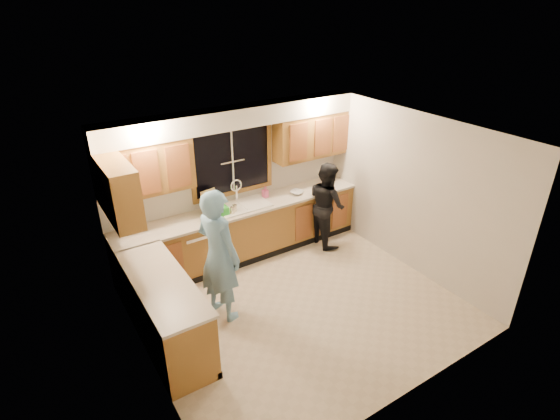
# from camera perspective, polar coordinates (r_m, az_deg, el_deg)

# --- Properties ---
(floor) EXTENTS (4.20, 4.20, 0.00)m
(floor) POSITION_cam_1_polar(r_m,az_deg,el_deg) (6.38, 2.43, -12.37)
(floor) COLOR beige
(floor) RESTS_ON ground
(ceiling) EXTENTS (4.20, 4.20, 0.00)m
(ceiling) POSITION_cam_1_polar(r_m,az_deg,el_deg) (5.20, 2.95, 9.64)
(ceiling) COLOR white
(wall_back) EXTENTS (4.20, 0.00, 4.20)m
(wall_back) POSITION_cam_1_polar(r_m,az_deg,el_deg) (7.16, -6.15, 3.71)
(wall_back) COLOR beige
(wall_back) RESTS_ON ground
(wall_left) EXTENTS (0.00, 3.80, 3.80)m
(wall_left) POSITION_cam_1_polar(r_m,az_deg,el_deg) (4.95, -17.87, -8.79)
(wall_left) COLOR beige
(wall_left) RESTS_ON ground
(wall_right) EXTENTS (0.00, 3.80, 3.80)m
(wall_right) POSITION_cam_1_polar(r_m,az_deg,el_deg) (7.00, 16.87, 2.12)
(wall_right) COLOR beige
(wall_right) RESTS_ON ground
(base_cabinets_back) EXTENTS (4.20, 0.60, 0.88)m
(base_cabinets_back) POSITION_cam_1_polar(r_m,az_deg,el_deg) (7.27, -4.76, -2.94)
(base_cabinets_back) COLOR #9F6C2E
(base_cabinets_back) RESTS_ON ground
(base_cabinets_left) EXTENTS (0.60, 1.90, 0.88)m
(base_cabinets_left) POSITION_cam_1_polar(r_m,az_deg,el_deg) (5.76, -14.85, -12.82)
(base_cabinets_left) COLOR #9F6C2E
(base_cabinets_left) RESTS_ON ground
(countertop_back) EXTENTS (4.20, 0.63, 0.04)m
(countertop_back) POSITION_cam_1_polar(r_m,az_deg,el_deg) (7.05, -4.84, 0.26)
(countertop_back) COLOR beige
(countertop_back) RESTS_ON base_cabinets_back
(countertop_left) EXTENTS (0.63, 1.90, 0.04)m
(countertop_left) POSITION_cam_1_polar(r_m,az_deg,el_deg) (5.49, -15.26, -9.04)
(countertop_left) COLOR beige
(countertop_left) RESTS_ON base_cabinets_left
(upper_cabinets_left) EXTENTS (1.35, 0.33, 0.75)m
(upper_cabinets_left) POSITION_cam_1_polar(r_m,az_deg,el_deg) (6.34, -17.26, 5.18)
(upper_cabinets_left) COLOR #9F6C2E
(upper_cabinets_left) RESTS_ON wall_back
(upper_cabinets_right) EXTENTS (1.35, 0.33, 0.75)m
(upper_cabinets_right) POSITION_cam_1_polar(r_m,az_deg,el_deg) (7.54, 4.03, 9.63)
(upper_cabinets_right) COLOR #9F6C2E
(upper_cabinets_right) RESTS_ON wall_back
(upper_cabinets_return) EXTENTS (0.33, 0.90, 0.75)m
(upper_cabinets_return) POSITION_cam_1_polar(r_m,az_deg,el_deg) (5.68, -20.31, 2.20)
(upper_cabinets_return) COLOR #9F6C2E
(upper_cabinets_return) RESTS_ON wall_left
(soffit) EXTENTS (4.20, 0.35, 0.30)m
(soffit) POSITION_cam_1_polar(r_m,az_deg,el_deg) (6.66, -5.90, 11.98)
(soffit) COLOR silver
(soffit) RESTS_ON wall_back
(window_frame) EXTENTS (1.44, 0.03, 1.14)m
(window_frame) POSITION_cam_1_polar(r_m,az_deg,el_deg) (7.02, -6.25, 6.32)
(window_frame) COLOR black
(window_frame) RESTS_ON wall_back
(sink) EXTENTS (0.86, 0.52, 0.57)m
(sink) POSITION_cam_1_polar(r_m,az_deg,el_deg) (7.08, -4.90, 0.07)
(sink) COLOR white
(sink) RESTS_ON countertop_back
(dishwasher) EXTENTS (0.60, 0.56, 0.82)m
(dishwasher) POSITION_cam_1_polar(r_m,az_deg,el_deg) (6.98, -10.87, -5.01)
(dishwasher) COLOR white
(dishwasher) RESTS_ON floor
(stove) EXTENTS (0.58, 0.75, 0.90)m
(stove) POSITION_cam_1_polar(r_m,az_deg,el_deg) (5.33, -12.75, -16.15)
(stove) COLOR white
(stove) RESTS_ON floor
(man) EXTENTS (0.64, 0.79, 1.87)m
(man) POSITION_cam_1_polar(r_m,az_deg,el_deg) (5.77, -8.01, -5.93)
(man) COLOR #74AFDC
(man) RESTS_ON floor
(woman) EXTENTS (0.65, 0.79, 1.50)m
(woman) POSITION_cam_1_polar(r_m,az_deg,el_deg) (7.53, 6.10, 0.74)
(woman) COLOR black
(woman) RESTS_ON floor
(knife_block) EXTENTS (0.13, 0.11, 0.22)m
(knife_block) POSITION_cam_1_polar(r_m,az_deg,el_deg) (6.58, -18.84, -1.93)
(knife_block) COLOR #9A562A
(knife_block) RESTS_ON countertop_back
(cutting_board) EXTENTS (0.28, 0.14, 0.35)m
(cutting_board) POSITION_cam_1_polar(r_m,az_deg,el_deg) (6.90, -9.18, 1.22)
(cutting_board) COLOR tan
(cutting_board) RESTS_ON countertop_back
(dish_crate) EXTENTS (0.31, 0.29, 0.14)m
(dish_crate) POSITION_cam_1_polar(r_m,az_deg,el_deg) (6.80, -8.31, -0.11)
(dish_crate) COLOR green
(dish_crate) RESTS_ON countertop_back
(soap_bottle) EXTENTS (0.09, 0.09, 0.19)m
(soap_bottle) POSITION_cam_1_polar(r_m,az_deg,el_deg) (7.32, -1.94, 2.39)
(soap_bottle) COLOR #EB598D
(soap_bottle) RESTS_ON countertop_back
(bowl) EXTENTS (0.28, 0.28, 0.05)m
(bowl) POSITION_cam_1_polar(r_m,az_deg,el_deg) (7.47, 2.20, 2.31)
(bowl) COLOR silver
(bowl) RESTS_ON countertop_back
(can_left) EXTENTS (0.09, 0.09, 0.13)m
(can_left) POSITION_cam_1_polar(r_m,az_deg,el_deg) (6.85, -5.94, 0.18)
(can_left) COLOR beige
(can_left) RESTS_ON countertop_back
(can_right) EXTENTS (0.09, 0.09, 0.13)m
(can_right) POSITION_cam_1_polar(r_m,az_deg,el_deg) (6.78, -6.22, -0.11)
(can_right) COLOR beige
(can_right) RESTS_ON countertop_back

